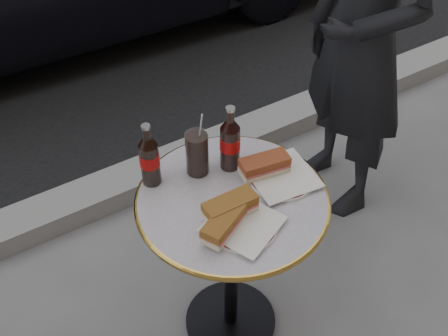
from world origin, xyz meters
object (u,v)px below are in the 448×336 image
plate_left (243,226)px  plate_right (282,177)px  cola_bottle_right (230,138)px  cola_glass (197,153)px  cola_bottle_left (149,154)px  bistro_table (231,268)px  pedestrian (364,40)px

plate_left → plate_right: 0.25m
cola_bottle_right → cola_glass: bearing=161.6°
plate_left → cola_bottle_left: bearing=114.3°
plate_right → cola_bottle_left: bearing=149.9°
cola_bottle_left → cola_bottle_right: bearing=-15.6°
bistro_table → pedestrian: pedestrian is taller
cola_bottle_left → pedestrian: 1.06m
plate_right → pedestrian: size_ratio=0.13×
plate_right → cola_bottle_right: bearing=128.4°
bistro_table → plate_right: 0.41m
plate_left → pedestrian: 1.03m
bistro_table → cola_bottle_right: 0.51m
plate_left → cola_glass: size_ratio=1.33×
plate_right → cola_bottle_left: (-0.36, 0.21, 0.11)m
bistro_table → plate_right: size_ratio=3.40×
cola_bottle_left → cola_bottle_right: 0.26m
bistro_table → pedestrian: 1.05m
plate_right → cola_bottle_right: (-0.11, 0.14, 0.12)m
plate_left → plate_right: size_ratio=0.97×
bistro_table → plate_left: size_ratio=3.50×
plate_left → pedestrian: size_ratio=0.12×
cola_glass → cola_bottle_left: bearing=166.4°
cola_bottle_right → cola_glass: size_ratio=1.54×
pedestrian → plate_left: bearing=-56.6°
pedestrian → cola_bottle_left: bearing=-75.8°
cola_bottle_right → cola_glass: (-0.10, 0.03, -0.04)m
plate_left → cola_bottle_left: 0.37m
bistro_table → pedestrian: bearing=23.5°
bistro_table → plate_left: plate_left is taller
plate_left → cola_glass: 0.29m
bistro_table → pedestrian: size_ratio=0.44×
plate_left → cola_glass: (0.01, 0.28, 0.07)m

